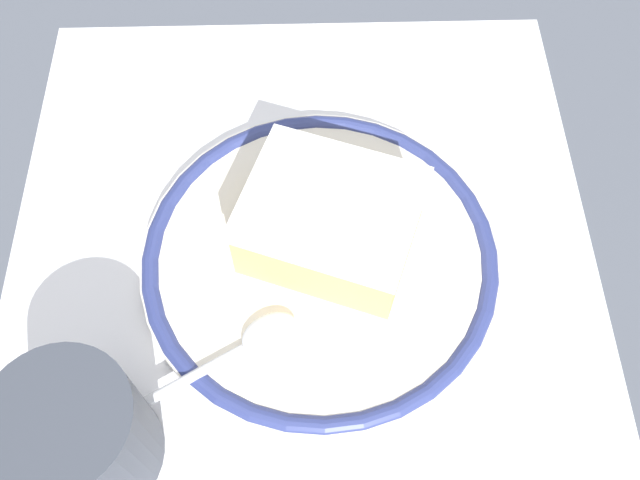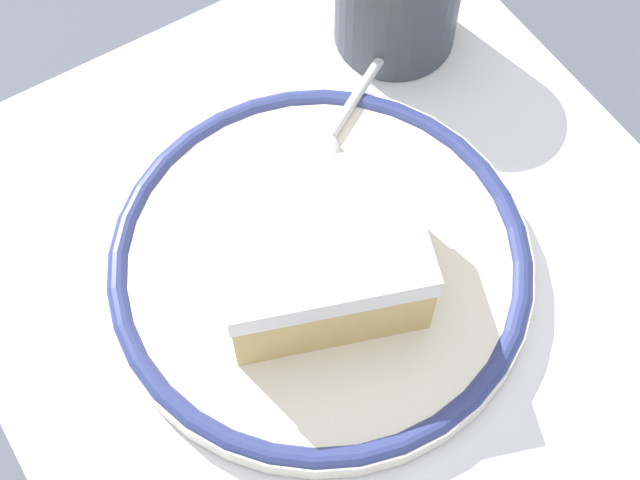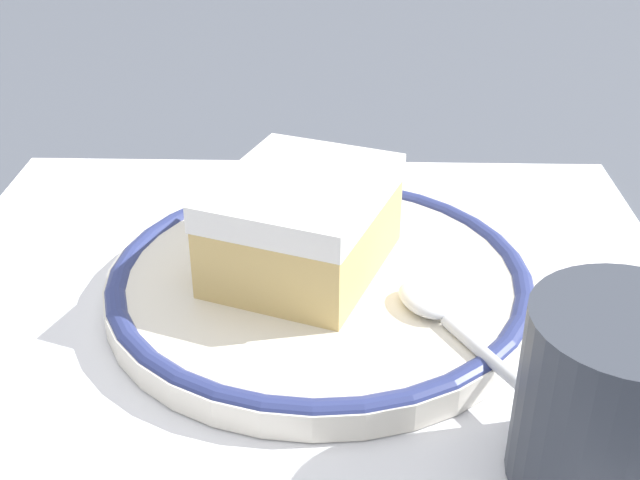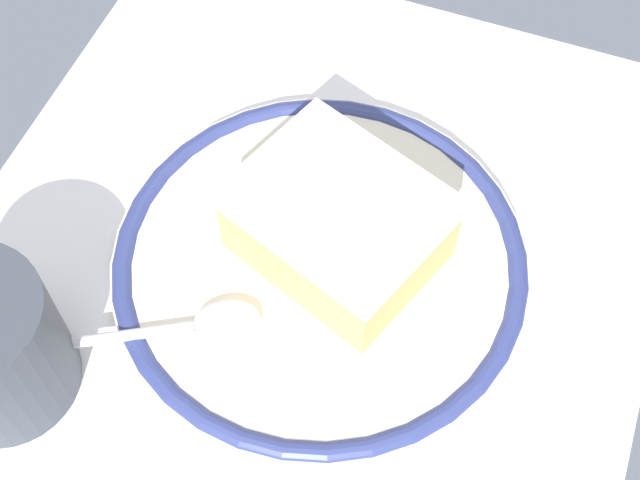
{
  "view_description": "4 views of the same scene",
  "coord_description": "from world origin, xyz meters",
  "views": [
    {
      "loc": [
        -0.21,
        -0.01,
        0.4
      ],
      "look_at": [
        -0.01,
        -0.01,
        0.04
      ],
      "focal_mm": 39.33,
      "sensor_mm": 36.0,
      "label": 1
    },
    {
      "loc": [
        0.18,
        -0.13,
        0.44
      ],
      "look_at": [
        -0.01,
        -0.01,
        0.04
      ],
      "focal_mm": 52.19,
      "sensor_mm": 36.0,
      "label": 2
    },
    {
      "loc": [
        -0.02,
        0.35,
        0.24
      ],
      "look_at": [
        -0.01,
        -0.01,
        0.04
      ],
      "focal_mm": 46.07,
      "sensor_mm": 36.0,
      "label": 3
    },
    {
      "loc": [
        -0.24,
        -0.1,
        0.43
      ],
      "look_at": [
        -0.01,
        -0.01,
        0.04
      ],
      "focal_mm": 50.84,
      "sensor_mm": 36.0,
      "label": 4
    }
  ],
  "objects": [
    {
      "name": "ground_plane",
      "position": [
        0.0,
        0.0,
        0.0
      ],
      "size": [
        2.4,
        2.4,
        0.0
      ],
      "primitive_type": "plane",
      "color": "#4C515B"
    },
    {
      "name": "placemat",
      "position": [
        0.0,
        0.0,
        0.0
      ],
      "size": [
        0.41,
        0.38,
        0.0
      ],
      "primitive_type": "cube",
      "color": "white",
      "rests_on": "ground_plane"
    },
    {
      "name": "cake_slice",
      "position": [
        0.0,
        -0.02,
        0.04
      ],
      "size": [
        0.11,
        0.12,
        0.05
      ],
      "color": "#DBB76B",
      "rests_on": "plate"
    },
    {
      "name": "plate",
      "position": [
        -0.01,
        -0.01,
        0.01
      ],
      "size": [
        0.22,
        0.22,
        0.02
      ],
      "color": "silver",
      "rests_on": "placemat"
    },
    {
      "name": "spoon",
      "position": [
        -0.07,
        0.04,
        0.02
      ],
      "size": [
        0.08,
        0.13,
        0.01
      ],
      "color": "silver",
      "rests_on": "plate"
    }
  ]
}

